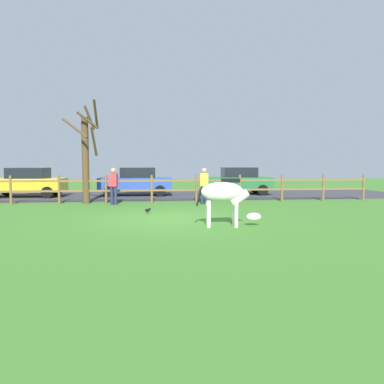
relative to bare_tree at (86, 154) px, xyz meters
name	(u,v)px	position (x,y,z in m)	size (l,w,h in m)	color
ground_plane	(167,219)	(3.46, -5.01, -2.25)	(60.00, 60.00, 0.00)	#3D7528
parking_asphalt	(160,194)	(3.46, 4.29, -2.22)	(28.00, 7.40, 0.05)	#38383D
paddock_fence	(152,187)	(2.97, -0.01, -1.51)	(21.12, 0.11, 1.30)	brown
bare_tree	(86,154)	(0.00, 0.00, 0.00)	(1.58, 1.50, 4.70)	#513A23
zebra	(225,195)	(5.09, -6.75, -1.32)	(1.94, 0.52, 1.41)	white
crow_on_grass	(148,210)	(2.81, -3.67, -2.12)	(0.21, 0.10, 0.20)	black
parked_car_yellow	(27,182)	(-3.68, 3.23, -1.41)	(4.05, 1.98, 1.56)	yellow
parked_car_blue	(136,181)	(2.09, 3.53, -1.41)	(4.03, 1.94, 1.56)	#2D4CAD
parked_car_green	(237,181)	(7.88, 3.65, -1.41)	(4.06, 2.00, 1.56)	#236B38
visitor_left_of_tree	(113,184)	(1.27, -0.63, -1.34)	(0.41, 0.31, 1.64)	#232847
visitor_right_of_tree	(204,184)	(5.32, -0.83, -1.34)	(0.38, 0.25, 1.64)	#232847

